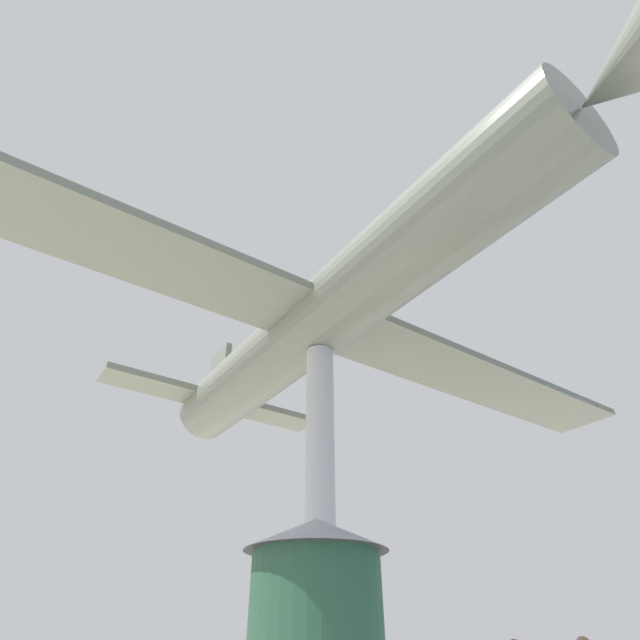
% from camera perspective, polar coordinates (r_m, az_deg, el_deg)
% --- Properties ---
extents(support_pylon_central, '(0.55, 0.55, 6.88)m').
position_cam_1_polar(support_pylon_central, '(9.29, 0.00, -22.32)').
color(support_pylon_central, '#B7B7BC').
rests_on(support_pylon_central, ground_plane).
extents(suspended_airplane, '(20.26, 14.28, 2.66)m').
position_cam_1_polar(suspended_airplane, '(10.81, 0.66, 0.58)').
color(suspended_airplane, slate).
rests_on(suspended_airplane, support_pylon_central).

